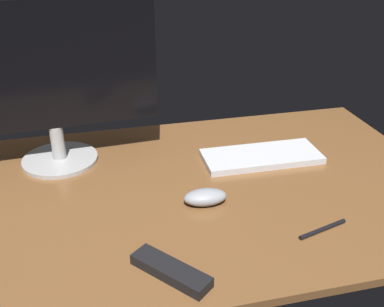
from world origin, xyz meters
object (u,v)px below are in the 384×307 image
(computer_mouse, at_px, (205,197))
(tv_remote, at_px, (171,271))
(monitor, at_px, (48,76))
(pen, at_px, (323,229))
(keyboard, at_px, (261,156))

(computer_mouse, bearing_deg, tv_remote, -116.73)
(monitor, xyz_separation_m, pen, (0.58, -0.48, -0.25))
(monitor, height_order, computer_mouse, monitor)
(monitor, relative_size, pen, 4.40)
(keyboard, distance_m, tv_remote, 0.55)
(monitor, bearing_deg, keyboard, -16.32)
(computer_mouse, relative_size, tv_remote, 0.61)
(computer_mouse, distance_m, tv_remote, 0.26)
(monitor, height_order, tv_remote, monitor)
(tv_remote, distance_m, pen, 0.37)
(keyboard, bearing_deg, pen, -87.88)
(pen, bearing_deg, keyboard, 75.70)
(keyboard, height_order, pen, keyboard)
(computer_mouse, relative_size, pen, 0.81)
(computer_mouse, height_order, tv_remote, computer_mouse)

